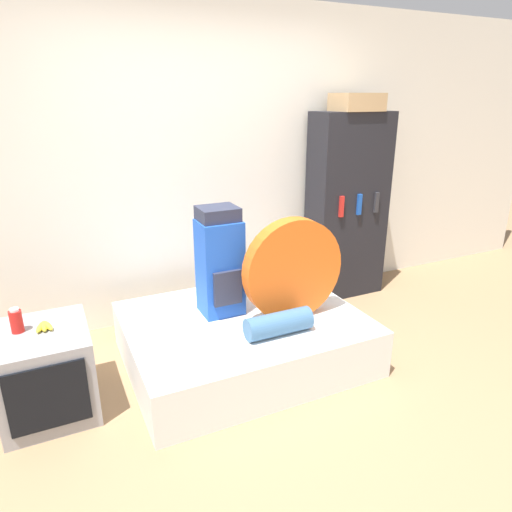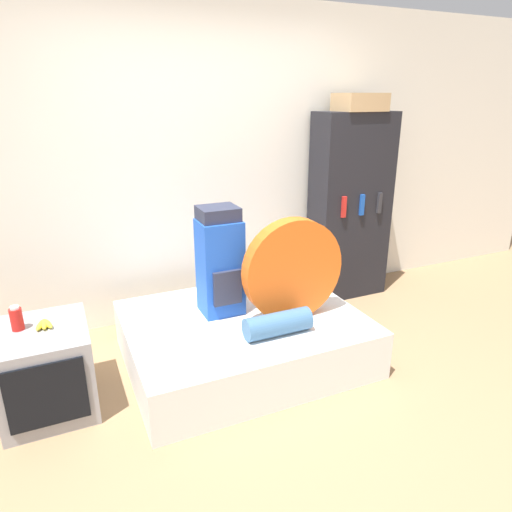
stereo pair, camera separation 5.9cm
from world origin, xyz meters
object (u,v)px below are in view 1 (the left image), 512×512
Objects in this scene: backpack at (220,263)px; tent_bag at (293,269)px; bookshelf at (347,207)px; canister at (16,321)px; television at (47,372)px; cardboard_box at (357,102)px; sleeping_roll at (279,324)px.

backpack is 0.52m from tent_bag.
bookshelf reaches higher than tent_bag.
canister is 2.91m from bookshelf.
backpack is 0.46× the size of bookshelf.
cardboard_box is (2.71, 0.70, 1.53)m from television.
television is at bearing 167.73° from sleeping_roll.
bookshelf reaches higher than canister.
canister is at bearing -175.03° from backpack.
tent_bag is 0.40m from sleeping_roll.
tent_bag reaches higher than sleeping_roll.
tent_bag is 1.20× the size of television.
sleeping_roll is at bearing -137.71° from tent_bag.
tent_bag is at bearing -142.50° from cardboard_box.
sleeping_roll is at bearing -141.69° from cardboard_box.
bookshelf reaches higher than television.
bookshelf is (1.07, 0.86, 0.15)m from tent_bag.
bookshelf is at bearing 20.54° from backpack.
bookshelf is (2.70, 0.74, 0.59)m from television.
cardboard_box reaches higher than backpack.
backpack is 0.61m from sleeping_roll.
television is 0.37m from canister.
cardboard_box is at bearing 12.88° from canister.
backpack reaches higher than sleeping_roll.
tent_bag reaches higher than television.
sleeping_roll is 1.47m from television.
cardboard_box is at bearing 19.43° from backpack.
television reaches higher than sleeping_roll.
backpack is at bearing 4.97° from canister.
tent_bag is at bearing 42.29° from sleeping_roll.
canister is at bearing -166.49° from bookshelf.
cardboard_box is (2.82, 0.65, 1.18)m from canister.
cardboard_box is at bearing 14.56° from television.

